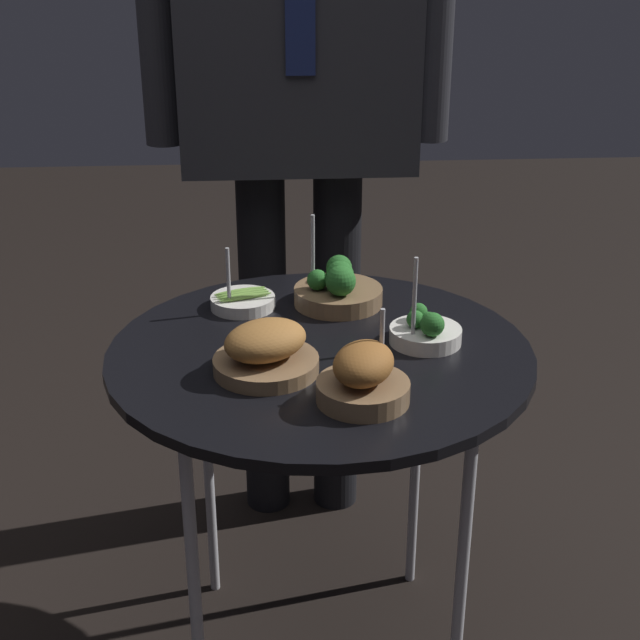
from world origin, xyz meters
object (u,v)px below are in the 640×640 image
Objects in this scene: serving_cart at (320,372)px; bowl_roast_near_rim at (266,351)px; bowl_broccoli_mid_right at (338,289)px; bowl_roast_back_right at (363,378)px; bowl_broccoli_front_right at (425,331)px; bowl_asparagus_far_rim at (243,301)px; waiter_figure at (298,49)px.

bowl_roast_near_rim reaches higher than serving_cart.
bowl_broccoli_mid_right is at bearing 76.21° from serving_cart.
serving_cart is at bearing 105.21° from bowl_roast_back_right.
bowl_roast_back_right is at bearing -36.91° from bowl_roast_near_rim.
bowl_broccoli_front_right reaches higher than bowl_roast_near_rim.
bowl_roast_back_right is (0.18, -0.36, 0.02)m from bowl_asparagus_far_rim.
serving_cart is 0.14m from bowl_roast_near_rim.
bowl_roast_back_right is at bearing -74.79° from serving_cart.
bowl_broccoli_mid_right reaches higher than serving_cart.
serving_cart is at bearing -177.72° from bowl_broccoli_front_right.
bowl_broccoli_front_right is at bearing -29.65° from bowl_asparagus_far_rim.
bowl_broccoli_mid_right is (-0.13, 0.18, 0.01)m from bowl_broccoli_front_right.
serving_cart is 5.08× the size of bowl_roast_back_right.
bowl_broccoli_mid_right is at bearing -80.89° from waiter_figure.
bowl_roast_near_rim is (-0.09, -0.08, 0.08)m from serving_cart.
serving_cart is 0.21m from bowl_roast_back_right.
bowl_roast_back_right reaches higher than bowl_asparagus_far_rim.
bowl_broccoli_mid_right reaches higher than bowl_roast_back_right.
bowl_asparagus_far_rim is 0.07× the size of waiter_figure.
waiter_figure reaches higher than bowl_roast_back_right.
serving_cart is 0.41× the size of waiter_figure.
serving_cart is 4.14× the size of bowl_roast_near_rim.
bowl_asparagus_far_rim is 0.54m from waiter_figure.
serving_cart is 0.69m from waiter_figure.
bowl_roast_back_right is at bearing -89.25° from bowl_broccoli_mid_right.
waiter_figure is (-0.06, 0.70, 0.37)m from bowl_roast_back_right.
bowl_broccoli_mid_right is 0.10× the size of waiter_figure.
bowl_roast_back_right is 0.80m from waiter_figure.
bowl_roast_near_rim is at bearing -81.43° from bowl_asparagus_far_rim.
serving_cart is 4.42× the size of bowl_broccoli_front_right.
waiter_figure is (0.08, 0.60, 0.38)m from bowl_roast_near_rim.
bowl_roast_near_rim is at bearing -97.67° from waiter_figure.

